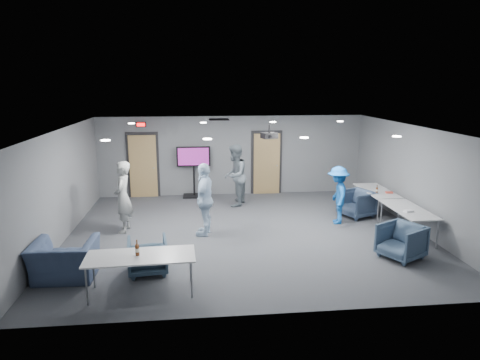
{
  "coord_description": "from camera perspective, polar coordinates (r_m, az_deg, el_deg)",
  "views": [
    {
      "loc": [
        -1.25,
        -10.41,
        3.8
      ],
      "look_at": [
        -0.05,
        0.9,
        1.2
      ],
      "focal_mm": 32.0,
      "sensor_mm": 36.0,
      "label": 1
    }
  ],
  "objects": [
    {
      "name": "person_d",
      "position": [
        11.98,
        12.91,
        -1.97
      ],
      "size": [
        0.78,
        1.12,
        1.59
      ],
      "primitive_type": "imported",
      "rotation": [
        0.0,
        0.0,
        -1.77
      ],
      "color": "#1B5CB2",
      "rests_on": "floor"
    },
    {
      "name": "chair_front_a",
      "position": [
        9.03,
        -12.22,
        -9.81
      ],
      "size": [
        0.87,
        0.88,
        0.72
      ],
      "primitive_type": "imported",
      "rotation": [
        0.0,
        0.0,
        3.26
      ],
      "color": "#35495B",
      "rests_on": "floor"
    },
    {
      "name": "door_right",
      "position": [
        14.82,
        3.56,
        2.24
      ],
      "size": [
        1.06,
        0.17,
        2.24
      ],
      "color": "black",
      "rests_on": "wall_back"
    },
    {
      "name": "bottle_front",
      "position": [
        8.07,
        -13.54,
        -9.02
      ],
      "size": [
        0.08,
        0.08,
        0.3
      ],
      "color": "#5B2A0F",
      "rests_on": "table_front_left"
    },
    {
      "name": "bottle_right",
      "position": [
        12.74,
        17.78,
        -1.29
      ],
      "size": [
        0.06,
        0.06,
        0.23
      ],
      "color": "#5B2A0F",
      "rests_on": "table_right_a"
    },
    {
      "name": "table_right_b",
      "position": [
        11.46,
        21.53,
        -3.81
      ],
      "size": [
        0.77,
        1.84,
        0.73
      ],
      "rotation": [
        0.0,
        0.0,
        1.57
      ],
      "color": "#B0B2B5",
      "rests_on": "floor"
    },
    {
      "name": "person_b",
      "position": [
        13.33,
        -0.7,
        0.63
      ],
      "size": [
        1.01,
        1.13,
        1.94
      ],
      "primitive_type": "imported",
      "rotation": [
        0.0,
        0.0,
        -1.91
      ],
      "color": "slate",
      "rests_on": "floor"
    },
    {
      "name": "wrapper",
      "position": [
        11.18,
        21.57,
        -3.86
      ],
      "size": [
        0.23,
        0.18,
        0.05
      ],
      "primitive_type": "cube",
      "rotation": [
        0.0,
        0.0,
        0.2
      ],
      "color": "silver",
      "rests_on": "table_right_b"
    },
    {
      "name": "chair_front_b",
      "position": [
        9.22,
        -22.36,
        -9.87
      ],
      "size": [
        1.21,
        1.07,
        0.77
      ],
      "primitive_type": "imported",
      "rotation": [
        0.0,
        0.0,
        3.12
      ],
      "color": "#3D4B69",
      "rests_on": "floor"
    },
    {
      "name": "chair_right_a",
      "position": [
        12.8,
        15.27,
        -3.05
      ],
      "size": [
        1.11,
        1.1,
        0.77
      ],
      "primitive_type": "imported",
      "rotation": [
        0.0,
        0.0,
        -1.16
      ],
      "color": "#3B4C66",
      "rests_on": "floor"
    },
    {
      "name": "wall_left",
      "position": [
        11.18,
        -22.8,
        -0.8
      ],
      "size": [
        0.02,
        8.0,
        2.7
      ],
      "primitive_type": "cube",
      "color": "slate",
      "rests_on": "floor"
    },
    {
      "name": "projector",
      "position": [
        11.63,
        3.91,
        5.95
      ],
      "size": [
        0.46,
        0.42,
        0.37
      ],
      "rotation": [
        0.0,
        0.0,
        0.27
      ],
      "color": "black",
      "rests_on": "ceiling"
    },
    {
      "name": "door_left",
      "position": [
        14.72,
        -12.78,
        1.87
      ],
      "size": [
        1.06,
        0.17,
        2.24
      ],
      "color": "black",
      "rests_on": "wall_back"
    },
    {
      "name": "exit_sign",
      "position": [
        14.51,
        -13.06,
        7.22
      ],
      "size": [
        0.32,
        0.08,
        0.16
      ],
      "color": "black",
      "rests_on": "wall_back"
    },
    {
      "name": "wall_back",
      "position": [
        14.67,
        -1.09,
        3.27
      ],
      "size": [
        9.0,
        0.02,
        2.7
      ],
      "primitive_type": "cube",
      "color": "slate",
      "rests_on": "floor"
    },
    {
      "name": "table_right_a",
      "position": [
        13.11,
        17.76,
        -1.49
      ],
      "size": [
        0.76,
        1.83,
        0.73
      ],
      "rotation": [
        0.0,
        0.0,
        1.57
      ],
      "color": "#B0B2B5",
      "rests_on": "floor"
    },
    {
      "name": "hvac_diffuser",
      "position": [
        13.28,
        -2.83,
        8.05
      ],
      "size": [
        0.6,
        0.6,
        0.03
      ],
      "primitive_type": "cube",
      "color": "black",
      "rests_on": "ceiling"
    },
    {
      "name": "snack_box",
      "position": [
        12.86,
        19.26,
        -1.57
      ],
      "size": [
        0.21,
        0.16,
        0.04
      ],
      "primitive_type": "cube",
      "rotation": [
        0.0,
        0.0,
        -0.17
      ],
      "color": "#C13F30",
      "rests_on": "table_right_a"
    },
    {
      "name": "table_front_left",
      "position": [
        8.1,
        -13.13,
        -10.05
      ],
      "size": [
        2.0,
        0.9,
        0.73
      ],
      "rotation": [
        0.0,
        0.0,
        0.04
      ],
      "color": "#B0B2B5",
      "rests_on": "floor"
    },
    {
      "name": "person_c",
      "position": [
        10.8,
        -4.71,
        -2.57
      ],
      "size": [
        0.71,
        1.17,
        1.86
      ],
      "primitive_type": "imported",
      "rotation": [
        0.0,
        0.0,
        -1.82
      ],
      "color": "silver",
      "rests_on": "floor"
    },
    {
      "name": "chair_right_c",
      "position": [
        10.14,
        20.69,
        -7.67
      ],
      "size": [
        1.14,
        1.13,
        0.77
      ],
      "primitive_type": "imported",
      "rotation": [
        0.0,
        0.0,
        -1.07
      ],
      "color": "#3C5067",
      "rests_on": "floor"
    },
    {
      "name": "downlights",
      "position": [
        10.54,
        0.79,
        6.81
      ],
      "size": [
        6.18,
        3.78,
        0.02
      ],
      "color": "white",
      "rests_on": "ceiling"
    },
    {
      "name": "ceiling",
      "position": [
        10.54,
        0.79,
        6.89
      ],
      "size": [
        9.0,
        9.0,
        0.0
      ],
      "primitive_type": "plane",
      "rotation": [
        3.14,
        0.0,
        0.0
      ],
      "color": "silver",
      "rests_on": "wall_back"
    },
    {
      "name": "wall_front",
      "position": [
        6.97,
        4.71,
        -7.73
      ],
      "size": [
        9.0,
        0.02,
        2.7
      ],
      "primitive_type": "cube",
      "color": "slate",
      "rests_on": "floor"
    },
    {
      "name": "person_a",
      "position": [
        11.38,
        -15.35,
        -2.21
      ],
      "size": [
        0.48,
        0.7,
        1.86
      ],
      "primitive_type": "imported",
      "rotation": [
        0.0,
        0.0,
        -1.63
      ],
      "color": "gray",
      "rests_on": "floor"
    },
    {
      "name": "tv_stand",
      "position": [
        14.43,
        -6.19,
        1.53
      ],
      "size": [
        1.12,
        0.54,
        1.72
      ],
      "color": "black",
      "rests_on": "floor"
    },
    {
      "name": "floor",
      "position": [
        11.15,
        0.75,
        -7.04
      ],
      "size": [
        9.0,
        9.0,
        0.0
      ],
      "primitive_type": "plane",
      "color": "#34363B",
      "rests_on": "ground"
    },
    {
      "name": "wall_right",
      "position": [
        12.14,
        22.37,
        0.26
      ],
      "size": [
        0.02,
        8.0,
        2.7
      ],
      "primitive_type": "cube",
      "color": "slate",
      "rests_on": "floor"
    }
  ]
}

